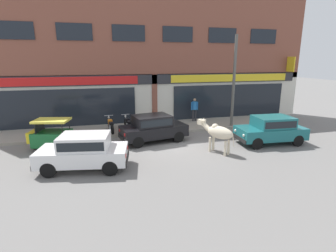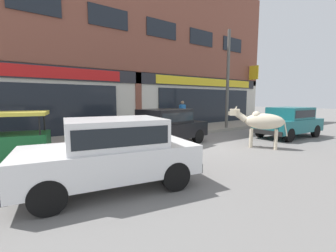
{
  "view_description": "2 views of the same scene",
  "coord_description": "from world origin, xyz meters",
  "px_view_note": "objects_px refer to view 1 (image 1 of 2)",
  "views": [
    {
      "loc": [
        -3.76,
        -12.45,
        4.38
      ],
      "look_at": [
        -0.15,
        1.0,
        0.81
      ],
      "focal_mm": 28.0,
      "sensor_mm": 36.0,
      "label": 1
    },
    {
      "loc": [
        -6.22,
        -6.3,
        1.86
      ],
      "look_at": [
        -0.91,
        1.0,
        0.78
      ],
      "focal_mm": 24.0,
      "sensor_mm": 36.0,
      "label": 2
    }
  ],
  "objects_px": {
    "cow": "(218,132)",
    "auto_rickshaw": "(51,136)",
    "utility_pole": "(234,82)",
    "car_2": "(84,150)",
    "motorcycle_0": "(111,125)",
    "car_0": "(271,129)",
    "car_1": "(153,127)",
    "pedestrian": "(195,107)",
    "motorcycle_1": "(128,124)"
  },
  "relations": [
    {
      "from": "cow",
      "to": "auto_rickshaw",
      "type": "bearing_deg",
      "value": 161.48
    },
    {
      "from": "cow",
      "to": "utility_pole",
      "type": "relative_size",
      "value": 0.34
    },
    {
      "from": "car_2",
      "to": "auto_rickshaw",
      "type": "height_order",
      "value": "auto_rickshaw"
    },
    {
      "from": "motorcycle_0",
      "to": "car_2",
      "type": "bearing_deg",
      "value": -104.63
    },
    {
      "from": "car_0",
      "to": "car_2",
      "type": "bearing_deg",
      "value": -174.26
    },
    {
      "from": "car_0",
      "to": "car_1",
      "type": "height_order",
      "value": "same"
    },
    {
      "from": "car_1",
      "to": "pedestrian",
      "type": "height_order",
      "value": "pedestrian"
    },
    {
      "from": "car_1",
      "to": "motorcycle_1",
      "type": "distance_m",
      "value": 2.46
    },
    {
      "from": "car_0",
      "to": "pedestrian",
      "type": "relative_size",
      "value": 2.31
    },
    {
      "from": "cow",
      "to": "car_1",
      "type": "relative_size",
      "value": 0.51
    },
    {
      "from": "motorcycle_1",
      "to": "utility_pole",
      "type": "relative_size",
      "value": 0.32
    },
    {
      "from": "car_1",
      "to": "auto_rickshaw",
      "type": "height_order",
      "value": "auto_rickshaw"
    },
    {
      "from": "auto_rickshaw",
      "to": "motorcycle_0",
      "type": "height_order",
      "value": "auto_rickshaw"
    },
    {
      "from": "motorcycle_0",
      "to": "motorcycle_1",
      "type": "height_order",
      "value": "same"
    },
    {
      "from": "car_2",
      "to": "car_1",
      "type": "bearing_deg",
      "value": 40.16
    },
    {
      "from": "pedestrian",
      "to": "auto_rickshaw",
      "type": "bearing_deg",
      "value": -159.34
    },
    {
      "from": "cow",
      "to": "motorcycle_0",
      "type": "xyz_separation_m",
      "value": [
        -4.78,
        4.66,
        -0.47
      ]
    },
    {
      "from": "car_2",
      "to": "utility_pole",
      "type": "bearing_deg",
      "value": 26.1
    },
    {
      "from": "pedestrian",
      "to": "car_1",
      "type": "bearing_deg",
      "value": -137.23
    },
    {
      "from": "auto_rickshaw",
      "to": "pedestrian",
      "type": "height_order",
      "value": "pedestrian"
    },
    {
      "from": "car_0",
      "to": "auto_rickshaw",
      "type": "distance_m",
      "value": 11.32
    },
    {
      "from": "cow",
      "to": "utility_pole",
      "type": "height_order",
      "value": "utility_pole"
    },
    {
      "from": "auto_rickshaw",
      "to": "pedestrian",
      "type": "distance_m",
      "value": 9.45
    },
    {
      "from": "car_0",
      "to": "auto_rickshaw",
      "type": "height_order",
      "value": "auto_rickshaw"
    },
    {
      "from": "motorcycle_1",
      "to": "utility_pole",
      "type": "height_order",
      "value": "utility_pole"
    },
    {
      "from": "car_0",
      "to": "motorcycle_1",
      "type": "relative_size",
      "value": 2.04
    },
    {
      "from": "auto_rickshaw",
      "to": "pedestrian",
      "type": "relative_size",
      "value": 1.33
    },
    {
      "from": "cow",
      "to": "pedestrian",
      "type": "relative_size",
      "value": 1.2
    },
    {
      "from": "car_1",
      "to": "utility_pole",
      "type": "relative_size",
      "value": 0.67
    },
    {
      "from": "auto_rickshaw",
      "to": "motorcycle_0",
      "type": "relative_size",
      "value": 1.18
    },
    {
      "from": "car_0",
      "to": "auto_rickshaw",
      "type": "bearing_deg",
      "value": 169.62
    },
    {
      "from": "car_2",
      "to": "motorcycle_0",
      "type": "xyz_separation_m",
      "value": [
        1.31,
        5.04,
        -0.28
      ]
    },
    {
      "from": "cow",
      "to": "motorcycle_1",
      "type": "relative_size",
      "value": 1.06
    },
    {
      "from": "auto_rickshaw",
      "to": "cow",
      "type": "bearing_deg",
      "value": -18.52
    },
    {
      "from": "car_2",
      "to": "pedestrian",
      "type": "distance_m",
      "value": 9.54
    },
    {
      "from": "car_2",
      "to": "motorcycle_0",
      "type": "distance_m",
      "value": 5.21
    },
    {
      "from": "car_1",
      "to": "motorcycle_1",
      "type": "xyz_separation_m",
      "value": [
        -1.1,
        2.18,
        -0.28
      ]
    },
    {
      "from": "motorcycle_1",
      "to": "pedestrian",
      "type": "bearing_deg",
      "value": 14.34
    },
    {
      "from": "car_1",
      "to": "utility_pole",
      "type": "bearing_deg",
      "value": 15.02
    },
    {
      "from": "cow",
      "to": "car_1",
      "type": "height_order",
      "value": "cow"
    },
    {
      "from": "motorcycle_0",
      "to": "pedestrian",
      "type": "height_order",
      "value": "pedestrian"
    },
    {
      "from": "car_2",
      "to": "utility_pole",
      "type": "distance_m",
      "value": 10.25
    },
    {
      "from": "car_0",
      "to": "car_2",
      "type": "height_order",
      "value": "same"
    },
    {
      "from": "cow",
      "to": "car_0",
      "type": "relative_size",
      "value": 0.52
    },
    {
      "from": "auto_rickshaw",
      "to": "pedestrian",
      "type": "xyz_separation_m",
      "value": [
        8.83,
        3.33,
        0.47
      ]
    },
    {
      "from": "car_2",
      "to": "cow",
      "type": "bearing_deg",
      "value": 3.57
    },
    {
      "from": "car_2",
      "to": "motorcycle_1",
      "type": "relative_size",
      "value": 2.1
    },
    {
      "from": "car_1",
      "to": "auto_rickshaw",
      "type": "relative_size",
      "value": 1.78
    },
    {
      "from": "auto_rickshaw",
      "to": "motorcycle_0",
      "type": "distance_m",
      "value": 3.64
    },
    {
      "from": "auto_rickshaw",
      "to": "utility_pole",
      "type": "height_order",
      "value": "utility_pole"
    }
  ]
}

